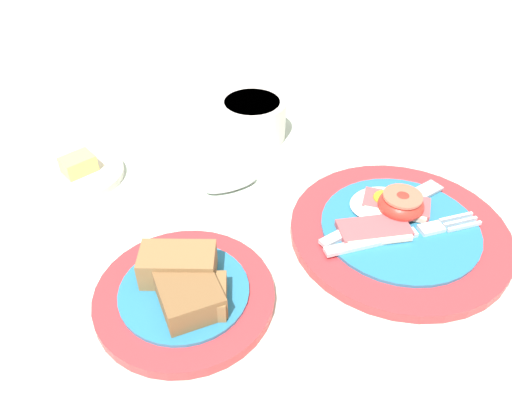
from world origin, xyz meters
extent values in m
plane|color=#B7CCB7|center=(0.00, 0.00, 0.00)|extent=(3.00, 3.00, 0.00)
cylinder|color=red|center=(0.12, 0.00, 0.01)|extent=(0.24, 0.24, 0.01)
cylinder|color=teal|center=(0.12, 0.00, 0.01)|extent=(0.18, 0.18, 0.00)
cube|color=#BC5156|center=(0.13, 0.03, 0.02)|extent=(0.08, 0.08, 0.01)
cube|color=beige|center=(0.12, 0.02, 0.02)|extent=(0.06, 0.06, 0.01)
cube|color=#BC5156|center=(0.08, 0.01, 0.02)|extent=(0.09, 0.06, 0.01)
cube|color=beige|center=(0.08, -0.01, 0.02)|extent=(0.07, 0.04, 0.01)
ellipsoid|color=red|center=(0.13, 0.02, 0.03)|extent=(0.05, 0.05, 0.03)
cylinder|color=#DB664C|center=(0.13, 0.02, 0.04)|extent=(0.04, 0.04, 0.00)
ellipsoid|color=white|center=(0.12, 0.04, 0.02)|extent=(0.07, 0.06, 0.01)
ellipsoid|color=yellow|center=(0.12, 0.04, 0.03)|extent=(0.02, 0.02, 0.01)
cube|color=silver|center=(0.07, -0.01, 0.02)|extent=(0.11, 0.04, 0.00)
cube|color=silver|center=(0.14, -0.02, 0.02)|extent=(0.03, 0.02, 0.00)
cube|color=silver|center=(0.17, -0.04, 0.02)|extent=(0.04, 0.01, 0.00)
cube|color=silver|center=(0.18, -0.03, 0.02)|extent=(0.04, 0.01, 0.00)
cube|color=silver|center=(0.18, -0.02, 0.02)|extent=(0.04, 0.01, 0.00)
cube|color=silver|center=(0.07, 0.02, 0.02)|extent=(0.11, 0.02, 0.00)
cube|color=#9EA0A5|center=(0.17, 0.03, 0.02)|extent=(0.08, 0.03, 0.00)
cylinder|color=red|center=(-0.13, 0.04, 0.01)|extent=(0.18, 0.18, 0.01)
cylinder|color=teal|center=(-0.13, 0.04, 0.01)|extent=(0.13, 0.13, 0.00)
cube|color=olive|center=(-0.13, 0.06, 0.03)|extent=(0.08, 0.07, 0.03)
cube|color=olive|center=(-0.12, 0.01, 0.03)|extent=(0.06, 0.06, 0.02)
cube|color=brown|center=(-0.13, 0.03, 0.03)|extent=(0.06, 0.08, 0.03)
cylinder|color=white|center=(0.08, 0.27, 0.03)|extent=(0.10, 0.10, 0.06)
cylinder|color=white|center=(0.08, 0.27, 0.05)|extent=(0.08, 0.08, 0.01)
cylinder|color=silver|center=(-0.16, 0.29, 0.01)|extent=(0.11, 0.11, 0.01)
cube|color=#F4E06B|center=(-0.16, 0.29, 0.02)|extent=(0.05, 0.04, 0.02)
cube|color=silver|center=(-0.11, 0.18, 0.00)|extent=(0.11, 0.02, 0.01)
ellipsoid|color=silver|center=(-0.01, 0.18, 0.01)|extent=(0.07, 0.03, 0.01)
camera|label=1|loc=(-0.23, -0.27, 0.39)|focal=35.00mm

